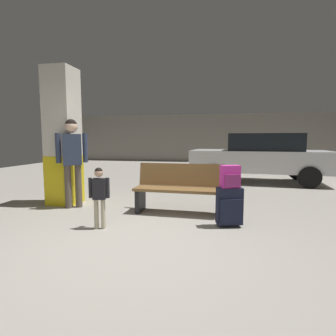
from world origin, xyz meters
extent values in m
cube|color=gray|center=(0.00, 4.00, -0.05)|extent=(18.00, 18.00, 0.10)
cube|color=gray|center=(0.00, 12.86, 1.40)|extent=(18.00, 0.12, 2.80)
cube|color=yellow|center=(-2.09, 1.86, 0.50)|extent=(0.57, 0.57, 1.00)
cube|color=silver|center=(-2.09, 1.86, 1.88)|extent=(0.56, 0.56, 1.76)
cube|color=brown|center=(0.35, 1.53, 0.44)|extent=(1.61, 0.49, 0.05)
cube|color=brown|center=(0.36, 1.78, 0.68)|extent=(1.60, 0.17, 0.42)
cube|color=black|center=(-0.37, 1.56, 0.21)|extent=(0.09, 0.40, 0.41)
cube|color=black|center=(1.07, 1.51, 0.21)|extent=(0.09, 0.40, 0.41)
cube|color=#191E33|center=(1.22, 0.98, 0.32)|extent=(0.42, 0.29, 0.56)
cube|color=#191E33|center=(1.25, 0.87, 0.26)|extent=(0.34, 0.11, 0.36)
cube|color=#A5A5AA|center=(1.20, 1.06, 0.59)|extent=(0.14, 0.06, 0.02)
cylinder|color=black|center=(1.05, 1.02, 0.02)|extent=(0.03, 0.05, 0.04)
cylinder|color=black|center=(1.36, 1.10, 0.02)|extent=(0.03, 0.05, 0.04)
cube|color=#D833A5|center=(1.22, 0.98, 0.77)|extent=(0.32, 0.24, 0.34)
cube|color=#8E2B70|center=(1.25, 0.89, 0.72)|extent=(0.23, 0.10, 0.19)
cylinder|color=black|center=(1.22, 0.98, 0.93)|extent=(0.06, 0.04, 0.02)
cylinder|color=beige|center=(-0.63, 0.51, 0.22)|extent=(0.07, 0.07, 0.45)
cylinder|color=beige|center=(-0.73, 0.49, 0.22)|extent=(0.07, 0.07, 0.45)
cube|color=#232328|center=(-0.68, 0.50, 0.60)|extent=(0.20, 0.14, 0.32)
cylinder|color=#232328|center=(-0.55, 0.53, 0.62)|extent=(0.05, 0.05, 0.30)
cylinder|color=#232328|center=(-0.81, 0.48, 0.62)|extent=(0.05, 0.05, 0.30)
sphere|color=tan|center=(-0.68, 0.50, 0.85)|extent=(0.13, 0.13, 0.13)
sphere|color=black|center=(-0.68, 0.50, 0.86)|extent=(0.12, 0.12, 0.12)
cylinder|color=white|center=(-0.76, 0.58, 0.62)|extent=(0.06, 0.06, 0.10)
cylinder|color=red|center=(-0.76, 0.58, 0.70)|extent=(0.01, 0.01, 0.06)
cylinder|color=brown|center=(-1.65, 1.63, 0.42)|extent=(0.13, 0.13, 0.84)
cylinder|color=brown|center=(-1.81, 1.53, 0.42)|extent=(0.13, 0.13, 0.84)
cube|color=#2D3851|center=(-1.73, 1.58, 1.14)|extent=(0.40, 0.35, 0.60)
cylinder|color=#2D3851|center=(-1.53, 1.71, 1.17)|extent=(0.10, 0.10, 0.57)
cylinder|color=#2D3851|center=(-1.94, 1.45, 1.17)|extent=(0.10, 0.10, 0.57)
sphere|color=beige|center=(-1.73, 1.58, 1.57)|extent=(0.24, 0.24, 0.24)
sphere|color=black|center=(-1.73, 1.58, 1.61)|extent=(0.22, 0.22, 0.22)
cube|color=silver|center=(2.25, 5.62, 0.67)|extent=(4.22, 2.01, 0.64)
cube|color=black|center=(2.40, 5.61, 1.25)|extent=(2.21, 1.69, 0.52)
cylinder|color=black|center=(0.89, 4.92, 0.30)|extent=(0.61, 0.24, 0.60)
cylinder|color=black|center=(1.01, 6.51, 0.30)|extent=(0.61, 0.24, 0.60)
cylinder|color=black|center=(3.49, 4.72, 0.30)|extent=(0.61, 0.24, 0.60)
cylinder|color=black|center=(3.61, 6.32, 0.30)|extent=(0.61, 0.24, 0.60)
camera|label=1|loc=(1.06, -3.14, 1.33)|focal=28.66mm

